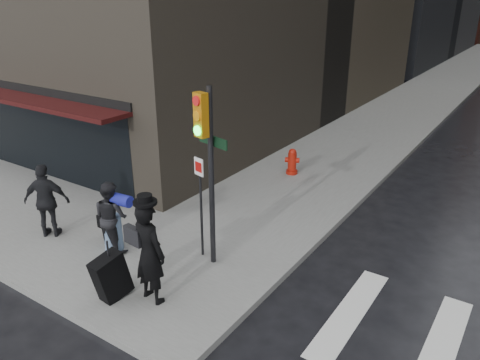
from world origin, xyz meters
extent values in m
plane|color=black|center=(0.00, 0.00, 0.00)|extent=(140.00, 140.00, 0.00)
cube|color=slate|center=(0.00, 27.00, 0.07)|extent=(4.00, 50.00, 0.15)
cube|color=silver|center=(3.50, 1.00, 0.01)|extent=(0.50, 3.00, 0.01)
cube|color=silver|center=(5.10, 1.00, 0.01)|extent=(0.50, 3.00, 0.01)
cube|color=black|center=(-7.00, 2.05, 1.40)|extent=(8.00, 0.12, 2.60)
cube|color=black|center=(-7.00, 1.55, 2.65)|extent=(8.40, 1.10, 0.12)
cube|color=black|center=(-7.00, 1.98, 2.82)|extent=(8.40, 0.08, 0.22)
imported|color=black|center=(0.34, -0.83, 1.13)|extent=(0.76, 0.54, 1.96)
cylinder|color=black|center=(0.34, -0.83, 2.13)|extent=(0.42, 0.42, 0.05)
cylinder|color=black|center=(0.34, -0.83, 2.19)|extent=(0.26, 0.26, 0.16)
cube|color=black|center=(0.01, -0.86, 1.39)|extent=(0.43, 0.17, 0.34)
cube|color=black|center=(-0.30, -1.22, 0.61)|extent=(0.41, 0.79, 0.99)
cylinder|color=black|center=(-0.30, -1.22, 1.13)|extent=(0.04, 0.04, 0.46)
imported|color=black|center=(-1.64, 0.03, 0.95)|extent=(0.83, 0.67, 1.61)
cube|color=black|center=(-2.00, 0.22, 0.63)|extent=(0.50, 0.29, 0.30)
cylinder|color=navy|center=(-1.36, 0.11, 1.38)|extent=(0.51, 0.30, 0.26)
imported|color=black|center=(-3.34, -0.35, 1.03)|extent=(1.10, 0.93, 1.76)
cylinder|color=black|center=(0.50, 0.84, 2.01)|extent=(0.11, 0.11, 3.73)
cube|color=orange|center=(0.45, 0.64, 3.37)|extent=(0.29, 0.23, 0.84)
cylinder|color=red|center=(0.42, 0.55, 3.64)|extent=(0.19, 0.09, 0.19)
cylinder|color=orange|center=(0.42, 0.55, 3.37)|extent=(0.19, 0.09, 0.19)
cylinder|color=#19E533|center=(0.42, 0.55, 3.09)|extent=(0.19, 0.09, 0.19)
cylinder|color=black|center=(0.14, 0.93, 1.27)|extent=(0.06, 0.06, 2.24)
cube|color=white|center=(0.14, 0.90, 2.20)|extent=(0.28, 0.09, 0.37)
cube|color=black|center=(0.50, 0.92, 2.81)|extent=(0.82, 0.24, 0.21)
cylinder|color=#9F1609|center=(-0.54, 6.34, 0.21)|extent=(0.36, 0.36, 0.11)
cylinder|color=#9F1609|center=(-0.54, 6.34, 0.49)|extent=(0.27, 0.27, 0.67)
sphere|color=#9F1609|center=(-0.54, 6.34, 0.84)|extent=(0.25, 0.25, 0.25)
cylinder|color=#9F1609|center=(-0.54, 6.34, 0.60)|extent=(0.47, 0.31, 0.16)
camera|label=1|loc=(5.73, -5.98, 5.49)|focal=35.00mm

